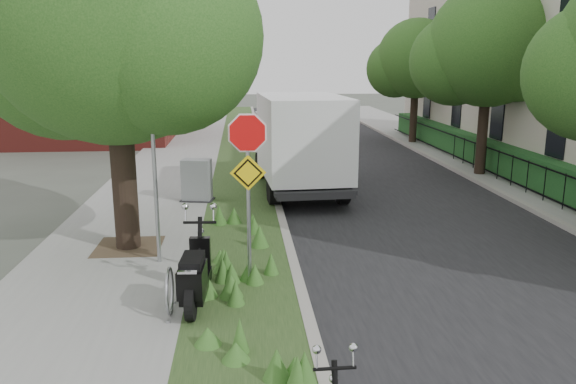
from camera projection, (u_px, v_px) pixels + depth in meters
name	position (u px, v px, depth m)	size (l,w,h in m)	color
ground	(330.00, 298.00, 9.89)	(120.00, 120.00, 0.00)	#4C5147
sidewalk_near	(162.00, 181.00, 19.22)	(3.50, 60.00, 0.12)	gray
verge	(242.00, 179.00, 19.45)	(2.00, 60.00, 0.12)	#28421C
kerb_near	(271.00, 179.00, 19.53)	(0.20, 60.00, 0.13)	#9E9991
road	(369.00, 178.00, 19.84)	(7.00, 60.00, 0.01)	black
kerb_far	(465.00, 175.00, 20.11)	(0.20, 60.00, 0.13)	#9E9991
footpath_far	(511.00, 174.00, 20.25)	(3.20, 60.00, 0.12)	gray
street_tree_main	(110.00, 24.00, 11.22)	(6.21, 5.54, 7.66)	black
bare_post	(154.00, 164.00, 10.89)	(0.08, 0.08, 4.00)	#A5A8AD
bike_hoop	(170.00, 291.00, 8.97)	(0.06, 0.78, 0.77)	#A5A8AD
sign_assembly	(248.00, 164.00, 9.81)	(0.94, 0.08, 3.22)	#A5A8AD
fence_far	(486.00, 158.00, 20.03)	(0.04, 24.00, 1.00)	black
hedge_far	(504.00, 158.00, 20.09)	(1.00, 24.00, 1.10)	#18451F
brick_building	(87.00, 57.00, 29.47)	(9.40, 10.40, 8.30)	maroon
far_tree_b	(486.00, 52.00, 19.20)	(4.83, 4.31, 6.56)	black
far_tree_c	(415.00, 63.00, 27.05)	(4.37, 3.89, 5.93)	black
scooter_near	(195.00, 281.00, 9.18)	(0.48, 1.97, 0.94)	black
box_truck	(299.00, 139.00, 17.37)	(2.62, 5.91, 2.61)	#262628
utility_cabinet	(197.00, 181.00, 16.16)	(1.00, 0.77, 1.20)	#262628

